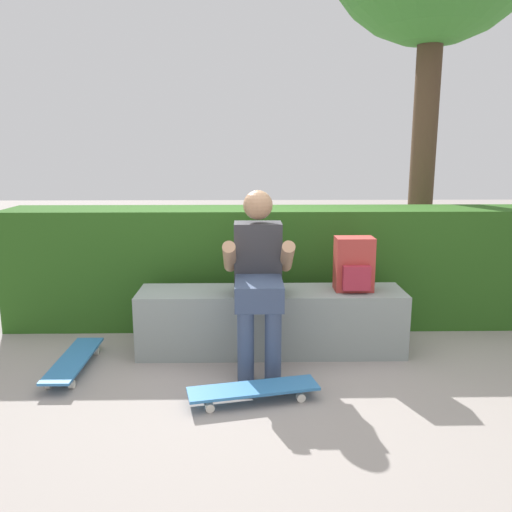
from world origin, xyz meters
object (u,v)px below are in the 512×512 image
skateboard_near_person (253,390)px  backpack_on_bench (354,265)px  bench_main (271,321)px  person_skater (258,272)px  skateboard_beside_bench (74,360)px

skateboard_near_person → backpack_on_bench: size_ratio=2.06×
bench_main → person_skater: bearing=-115.5°
person_skater → skateboard_beside_bench: bearing=-174.7°
skateboard_near_person → backpack_on_bench: 1.25m
skateboard_beside_bench → person_skater: bearing=5.3°
bench_main → skateboard_beside_bench: bearing=-166.6°
bench_main → person_skater: (-0.10, -0.21, 0.43)m
skateboard_near_person → backpack_on_bench: (0.76, 0.80, 0.60)m
bench_main → person_skater: size_ratio=1.61×
backpack_on_bench → person_skater: bearing=-164.1°
bench_main → skateboard_near_person: bearing=-100.2°
skateboard_near_person → skateboard_beside_bench: 1.33m
skateboard_beside_bench → backpack_on_bench: bearing=9.2°
skateboard_near_person → skateboard_beside_bench: same height
bench_main → backpack_on_bench: (0.61, -0.01, 0.43)m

